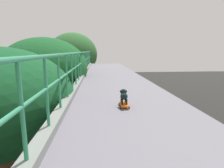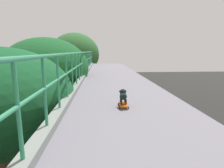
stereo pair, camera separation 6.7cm
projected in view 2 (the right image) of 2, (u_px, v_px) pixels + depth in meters
The scene contains 9 objects.
car_grey_fifth at pixel (34, 147), 12.37m from camera, with size 1.92×4.27×1.42m.
car_blue_sixth at pixel (4, 128), 15.58m from camera, with size 2.02×4.48×1.38m.
car_yellow_cab_seventh at pixel (57, 113), 19.16m from camera, with size 1.81×3.93×1.55m.
city_bus at pixel (52, 82), 31.71m from camera, with size 2.49×10.93×3.30m.
roadside_tree_mid at pixel (2, 104), 4.81m from camera, with size 3.89×3.89×7.41m.
roadside_tree_far at pixel (47, 70), 8.61m from camera, with size 4.04×4.04×7.93m.
roadside_tree_farthest at pixel (75, 55), 20.26m from camera, with size 5.49×5.49×9.29m.
toy_skateboard at pixel (123, 104), 3.90m from camera, with size 0.21×0.41×0.08m.
small_dog at pixel (123, 95), 3.90m from camera, with size 0.16×0.34×0.30m.
Camera 2 is at (0.56, -0.45, 7.30)m, focal length 28.45 mm.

